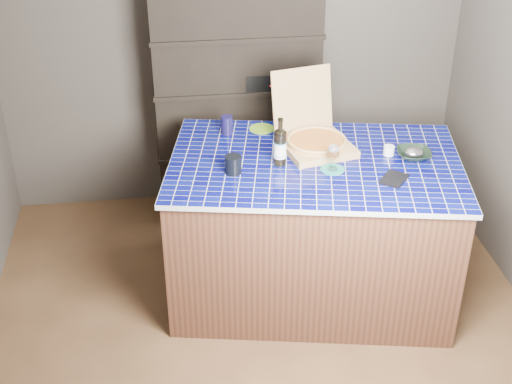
{
  "coord_description": "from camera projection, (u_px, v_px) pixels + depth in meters",
  "views": [
    {
      "loc": [
        -0.5,
        -3.38,
        3.05
      ],
      "look_at": [
        -0.05,
        0.0,
        1.03
      ],
      "focal_mm": 50.0,
      "sensor_mm": 36.0,
      "label": 1
    }
  ],
  "objects": [
    {
      "name": "shelving_unit",
      "position": [
        237.0,
        103.0,
        5.33
      ],
      "size": [
        1.2,
        0.41,
        1.8
      ],
      "color": "black",
      "rests_on": "floor"
    },
    {
      "name": "teal_trivet",
      "position": [
        332.0,
        169.0,
        4.28
      ],
      "size": [
        0.14,
        0.14,
        0.01
      ],
      "primitive_type": "cylinder",
      "color": "#167666",
      "rests_on": "kitchen_island"
    },
    {
      "name": "foil_contents",
      "position": [
        414.0,
        152.0,
        4.39
      ],
      "size": [
        0.12,
        0.1,
        0.05
      ],
      "primitive_type": "ellipsoid",
      "color": "#AAA8B3",
      "rests_on": "bowl"
    },
    {
      "name": "bowl",
      "position": [
        414.0,
        154.0,
        4.39
      ],
      "size": [
        0.23,
        0.23,
        0.05
      ],
      "primitive_type": "imported",
      "rotation": [
        0.0,
        0.0,
        -0.12
      ],
      "color": "black",
      "rests_on": "kitchen_island"
    },
    {
      "name": "pizza_box",
      "position": [
        315.0,
        139.0,
        4.49
      ],
      "size": [
        0.51,
        0.58,
        0.45
      ],
      "rotation": [
        0.0,
        0.0,
        0.22
      ],
      "color": "tan",
      "rests_on": "kitchen_island"
    },
    {
      "name": "white_jar",
      "position": [
        389.0,
        150.0,
        4.43
      ],
      "size": [
        0.07,
        0.07,
        0.06
      ],
      "primitive_type": "cylinder",
      "color": "white",
      "rests_on": "kitchen_island"
    },
    {
      "name": "navy_cup",
      "position": [
        227.0,
        125.0,
        4.68
      ],
      "size": [
        0.08,
        0.08,
        0.12
      ],
      "primitive_type": "cylinder",
      "color": "black",
      "rests_on": "kitchen_island"
    },
    {
      "name": "tumbler",
      "position": [
        233.0,
        164.0,
        4.22
      ],
      "size": [
        0.1,
        0.1,
        0.11
      ],
      "primitive_type": "cylinder",
      "color": "black",
      "rests_on": "kitchen_island"
    },
    {
      "name": "room",
      "position": [
        266.0,
        156.0,
        3.85
      ],
      "size": [
        3.5,
        3.5,
        3.5
      ],
      "color": "brown",
      "rests_on": "ground"
    },
    {
      "name": "kitchen_island",
      "position": [
        312.0,
        228.0,
        4.62
      ],
      "size": [
        1.97,
        1.45,
        0.98
      ],
      "rotation": [
        0.0,
        0.0,
        -0.19
      ],
      "color": "#4E2C1E",
      "rests_on": "floor"
    },
    {
      "name": "mead_bottle",
      "position": [
        280.0,
        146.0,
        4.28
      ],
      "size": [
        0.08,
        0.08,
        0.3
      ],
      "color": "black",
      "rests_on": "kitchen_island"
    },
    {
      "name": "dvd_case",
      "position": [
        394.0,
        179.0,
        4.17
      ],
      "size": [
        0.21,
        0.22,
        0.01
      ],
      "primitive_type": "cube",
      "rotation": [
        0.0,
        0.0,
        -0.68
      ],
      "color": "black",
      "rests_on": "kitchen_island"
    },
    {
      "name": "wine_glass",
      "position": [
        333.0,
        152.0,
        4.22
      ],
      "size": [
        0.07,
        0.07,
        0.17
      ],
      "color": "white",
      "rests_on": "teal_trivet"
    },
    {
      "name": "green_trivet",
      "position": [
        262.0,
        129.0,
        4.76
      ],
      "size": [
        0.17,
        0.17,
        0.01
      ],
      "primitive_type": "cylinder",
      "color": "#6AA022",
      "rests_on": "kitchen_island"
    }
  ]
}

